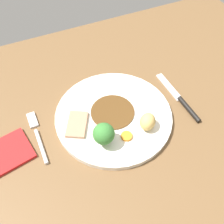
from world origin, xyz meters
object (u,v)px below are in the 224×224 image
Objects in this scene: roast_potato_left at (148,122)px; fork at (37,135)px; folded_napkin at (6,154)px; broccoli_floret at (104,134)px; dinner_plate at (112,116)px; knife at (181,100)px; meat_slice_main at (77,124)px; carrot_coin_front at (125,137)px.

roast_potato_left is 0.28× the size of fork.
folded_napkin is (-31.94, 6.88, -3.00)cm from roast_potato_left.
roast_potato_left is 10.98cm from broccoli_floret.
fork is at bearing 159.81° from roast_potato_left.
dinner_plate is 6.68× the size of roast_potato_left.
roast_potato_left is 0.72× the size of broccoli_floret.
knife is (36.88, -4.82, 0.06)cm from fork.
roast_potato_left reaches higher than meat_slice_main.
dinner_plate is at bearing -2.73° from meat_slice_main.
knife is at bearing -3.56° from folded_napkin.
fork is (-9.35, 1.91, -1.41)cm from meat_slice_main.
fork is at bearing 80.91° from knife.
folded_napkin is at bearing 162.24° from broccoli_floret.
carrot_coin_front is 20.60cm from fork.
carrot_coin_front is at bearing 102.65° from knife.
knife is at bearing -7.61° from dinner_plate.
fork is 7.94cm from folded_napkin.
carrot_coin_front reaches higher than knife.
folded_napkin is at bearing 84.80° from knife.
folded_napkin is (-17.02, -0.14, -1.40)cm from meat_slice_main.
folded_napkin is (-7.67, -2.05, 0.01)cm from fork.
roast_potato_left is (14.93, -7.02, 1.60)cm from meat_slice_main.
fork is at bearing 146.71° from broccoli_floret.
roast_potato_left is at bearing 106.41° from knife.
meat_slice_main is 0.48× the size of fork.
carrot_coin_front is 0.17× the size of fork.
broccoli_floret reaches higher than fork.
carrot_coin_front reaches higher than folded_napkin.
roast_potato_left is at bearing -25.19° from meat_slice_main.
dinner_plate is 18.37cm from fork.
roast_potato_left is at bearing 6.15° from carrot_coin_front.
carrot_coin_front is (-0.04, -7.25, 1.02)cm from dinner_plate.
carrot_coin_front is at bearing -118.49° from fork.
roast_potato_left is at bearing -0.72° from broccoli_floret.
meat_slice_main is 0.67× the size of folded_napkin.
meat_slice_main is at bearing 120.38° from broccoli_floret.
broccoli_floret reaches higher than meat_slice_main.
knife is at bearing 18.05° from roast_potato_left.
carrot_coin_front is 0.14× the size of knife.
dinner_plate is 1.55× the size of knife.
broccoli_floret is at bearing 179.28° from roast_potato_left.
carrot_coin_front reaches higher than dinner_plate.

